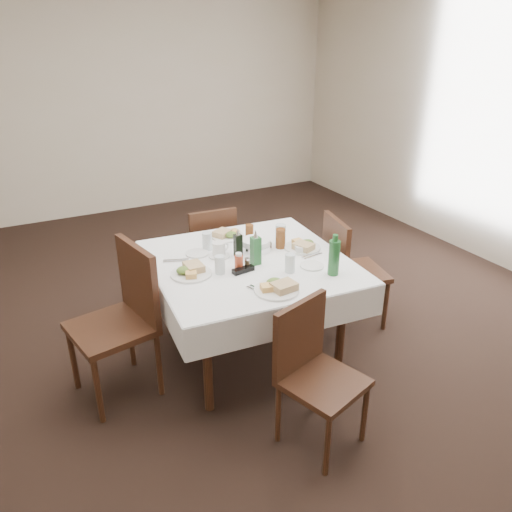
% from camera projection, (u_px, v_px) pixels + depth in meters
% --- Properties ---
extents(ground_plane, '(7.00, 7.00, 0.00)m').
position_uv_depth(ground_plane, '(235.00, 337.00, 3.97)').
color(ground_plane, black).
extents(room_shell, '(6.04, 7.04, 2.80)m').
position_uv_depth(room_shell, '(231.00, 117.00, 3.26)').
color(room_shell, beige).
rests_on(room_shell, ground).
extents(dining_table, '(1.43, 1.43, 0.76)m').
position_uv_depth(dining_table, '(249.00, 271.00, 3.52)').
color(dining_table, black).
rests_on(dining_table, ground).
extents(chair_north, '(0.44, 0.44, 0.87)m').
position_uv_depth(chair_north, '(210.00, 248.00, 4.35)').
color(chair_north, black).
rests_on(chair_north, ground).
extents(chair_south, '(0.52, 0.52, 0.87)m').
position_uv_depth(chair_south, '(312.00, 365.00, 2.83)').
color(chair_south, black).
rests_on(chair_south, ground).
extents(chair_east, '(0.52, 0.52, 0.92)m').
position_uv_depth(chair_east, '(347.00, 265.00, 3.96)').
color(chair_east, black).
rests_on(chair_east, ground).
extents(chair_west, '(0.57, 0.57, 1.02)m').
position_uv_depth(chair_west, '(124.00, 312.00, 3.20)').
color(chair_west, black).
rests_on(chair_west, ground).
extents(meal_north, '(0.26, 0.26, 0.06)m').
position_uv_depth(meal_north, '(227.00, 235.00, 3.86)').
color(meal_north, white).
rests_on(meal_north, dining_table).
extents(meal_south, '(0.28, 0.28, 0.06)m').
position_uv_depth(meal_south, '(278.00, 287.00, 3.07)').
color(meal_south, white).
rests_on(meal_south, dining_table).
extents(meal_east, '(0.26, 0.26, 0.06)m').
position_uv_depth(meal_east, '(303.00, 246.00, 3.66)').
color(meal_east, white).
rests_on(meal_east, dining_table).
extents(meal_west, '(0.27, 0.27, 0.06)m').
position_uv_depth(meal_west, '(191.00, 271.00, 3.28)').
color(meal_west, white).
rests_on(meal_west, dining_table).
extents(side_plate_a, '(0.17, 0.17, 0.01)m').
position_uv_depth(side_plate_a, '(197.00, 253.00, 3.58)').
color(side_plate_a, white).
rests_on(side_plate_a, dining_table).
extents(side_plate_b, '(0.16, 0.16, 0.01)m').
position_uv_depth(side_plate_b, '(312.00, 266.00, 3.39)').
color(side_plate_b, white).
rests_on(side_plate_b, dining_table).
extents(water_n, '(0.07, 0.07, 0.13)m').
position_uv_depth(water_n, '(207.00, 241.00, 3.63)').
color(water_n, silver).
rests_on(water_n, dining_table).
extents(water_s, '(0.07, 0.07, 0.13)m').
position_uv_depth(water_s, '(290.00, 263.00, 3.30)').
color(water_s, silver).
rests_on(water_s, dining_table).
extents(water_e, '(0.08, 0.08, 0.15)m').
position_uv_depth(water_e, '(281.00, 234.00, 3.74)').
color(water_e, silver).
rests_on(water_e, dining_table).
extents(water_w, '(0.07, 0.07, 0.12)m').
position_uv_depth(water_w, '(220.00, 265.00, 3.28)').
color(water_w, silver).
rests_on(water_w, dining_table).
extents(iced_tea_a, '(0.06, 0.06, 0.13)m').
position_uv_depth(iced_tea_a, '(249.00, 233.00, 3.78)').
color(iced_tea_a, brown).
rests_on(iced_tea_a, dining_table).
extents(iced_tea_b, '(0.07, 0.07, 0.15)m').
position_uv_depth(iced_tea_b, '(281.00, 238.00, 3.66)').
color(iced_tea_b, brown).
rests_on(iced_tea_b, dining_table).
extents(bread_basket, '(0.23, 0.23, 0.08)m').
position_uv_depth(bread_basket, '(256.00, 245.00, 3.65)').
color(bread_basket, silver).
rests_on(bread_basket, dining_table).
extents(oil_cruet_dark, '(0.05, 0.05, 0.21)m').
position_uv_depth(oil_cruet_dark, '(238.00, 244.00, 3.51)').
color(oil_cruet_dark, black).
rests_on(oil_cruet_dark, dining_table).
extents(oil_cruet_green, '(0.06, 0.06, 0.25)m').
position_uv_depth(oil_cruet_green, '(256.00, 249.00, 3.39)').
color(oil_cruet_green, '#24622D').
rests_on(oil_cruet_green, dining_table).
extents(ketchup_bottle, '(0.06, 0.06, 0.12)m').
position_uv_depth(ketchup_bottle, '(239.00, 262.00, 3.32)').
color(ketchup_bottle, '#AC3C1F').
rests_on(ketchup_bottle, dining_table).
extents(salt_shaker, '(0.04, 0.04, 0.08)m').
position_uv_depth(salt_shaker, '(240.00, 260.00, 3.39)').
color(salt_shaker, white).
rests_on(salt_shaker, dining_table).
extents(pepper_shaker, '(0.03, 0.03, 0.08)m').
position_uv_depth(pepper_shaker, '(247.00, 263.00, 3.35)').
color(pepper_shaker, '#40331E').
rests_on(pepper_shaker, dining_table).
extents(coffee_mug, '(0.16, 0.15, 0.11)m').
position_uv_depth(coffee_mug, '(219.00, 250.00, 3.52)').
color(coffee_mug, white).
rests_on(coffee_mug, dining_table).
extents(sunglasses, '(0.16, 0.07, 0.03)m').
position_uv_depth(sunglasses, '(243.00, 270.00, 3.31)').
color(sunglasses, black).
rests_on(sunglasses, dining_table).
extents(green_bottle, '(0.07, 0.07, 0.28)m').
position_uv_depth(green_bottle, '(334.00, 257.00, 3.24)').
color(green_bottle, '#24622D').
rests_on(green_bottle, dining_table).
extents(sugar_caddy, '(0.11, 0.08, 0.05)m').
position_uv_depth(sugar_caddy, '(303.00, 249.00, 3.59)').
color(sugar_caddy, white).
rests_on(sugar_caddy, dining_table).
extents(cutlery_n, '(0.08, 0.17, 0.01)m').
position_uv_depth(cutlery_n, '(237.00, 234.00, 3.92)').
color(cutlery_n, silver).
rests_on(cutlery_n, dining_table).
extents(cutlery_s, '(0.10, 0.19, 0.01)m').
position_uv_depth(cutlery_s, '(259.00, 291.00, 3.07)').
color(cutlery_s, silver).
rests_on(cutlery_s, dining_table).
extents(cutlery_e, '(0.17, 0.07, 0.01)m').
position_uv_depth(cutlery_e, '(312.00, 256.00, 3.55)').
color(cutlery_e, silver).
rests_on(cutlery_e, dining_table).
extents(cutlery_w, '(0.18, 0.10, 0.01)m').
position_uv_depth(cutlery_w, '(176.00, 261.00, 3.47)').
color(cutlery_w, silver).
rests_on(cutlery_w, dining_table).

